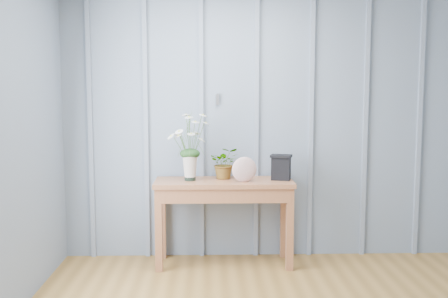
{
  "coord_description": "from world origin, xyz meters",
  "views": [
    {
      "loc": [
        -0.68,
        -2.51,
        1.53
      ],
      "look_at": [
        -0.55,
        1.94,
        1.03
      ],
      "focal_mm": 42.0,
      "sensor_mm": 36.0,
      "label": 1
    }
  ],
  "objects_px": {
    "daisy_vase": "(190,137)",
    "sideboard": "(224,193)",
    "felt_disc_vessel": "(244,169)",
    "carved_box": "(281,167)"
  },
  "relations": [
    {
      "from": "daisy_vase",
      "to": "sideboard",
      "type": "bearing_deg",
      "value": 0.5
    },
    {
      "from": "sideboard",
      "to": "felt_disc_vessel",
      "type": "relative_size",
      "value": 5.55
    },
    {
      "from": "felt_disc_vessel",
      "to": "carved_box",
      "type": "xyz_separation_m",
      "value": [
        0.33,
        0.1,
        0.0
      ]
    },
    {
      "from": "carved_box",
      "to": "daisy_vase",
      "type": "bearing_deg",
      "value": -179.14
    },
    {
      "from": "felt_disc_vessel",
      "to": "carved_box",
      "type": "distance_m",
      "value": 0.34
    },
    {
      "from": "daisy_vase",
      "to": "carved_box",
      "type": "bearing_deg",
      "value": 0.86
    },
    {
      "from": "sideboard",
      "to": "felt_disc_vessel",
      "type": "xyz_separation_m",
      "value": [
        0.17,
        -0.09,
        0.22
      ]
    },
    {
      "from": "sideboard",
      "to": "daisy_vase",
      "type": "bearing_deg",
      "value": -179.5
    },
    {
      "from": "felt_disc_vessel",
      "to": "sideboard",
      "type": "bearing_deg",
      "value": 142.16
    },
    {
      "from": "felt_disc_vessel",
      "to": "carved_box",
      "type": "relative_size",
      "value": 0.98
    }
  ]
}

